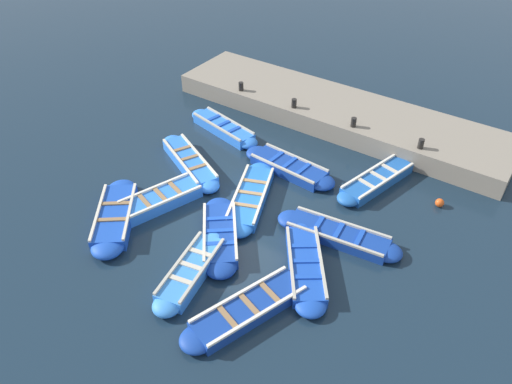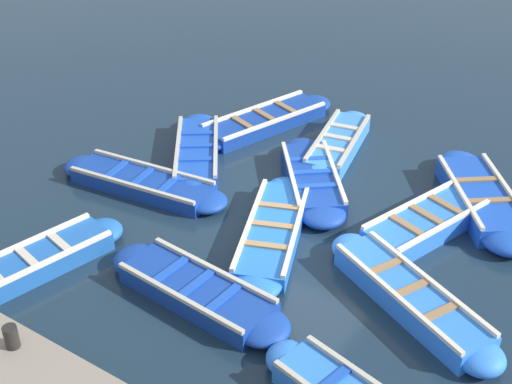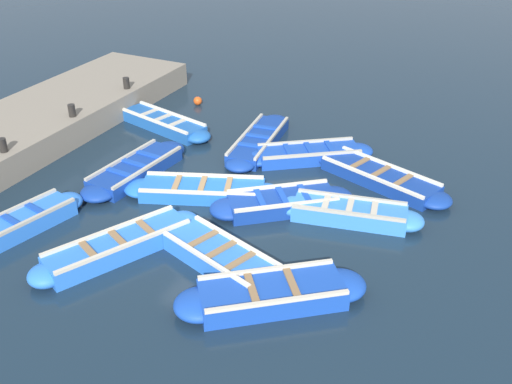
{
  "view_description": "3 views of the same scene",
  "coord_description": "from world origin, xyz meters",
  "px_view_note": "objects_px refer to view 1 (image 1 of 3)",
  "views": [
    {
      "loc": [
        9.49,
        7.23,
        10.19
      ],
      "look_at": [
        -0.83,
        0.15,
        0.23
      ],
      "focal_mm": 35.0,
      "sensor_mm": 36.0,
      "label": 1
    },
    {
      "loc": [
        -9.55,
        -5.39,
        7.84
      ],
      "look_at": [
        -0.09,
        0.8,
        0.52
      ],
      "focal_mm": 50.0,
      "sensor_mm": 36.0,
      "label": 2
    },
    {
      "loc": [
        6.02,
        -10.56,
        7.27
      ],
      "look_at": [
        0.81,
        0.14,
        0.44
      ],
      "focal_mm": 42.0,
      "sensor_mm": 36.0,
      "label": 3
    }
  ],
  "objects_px": {
    "bollard_north": "(241,86)",
    "bollard_mid_north": "(294,103)",
    "boat_broadside": "(224,128)",
    "boat_inner_gap": "(220,235)",
    "boat_mid_row": "(251,197)",
    "buoy_orange_near": "(440,203)",
    "boat_outer_left": "(289,167)",
    "bollard_mid_south": "(354,122)",
    "boat_drifting": "(115,216)",
    "boat_alongside": "(190,162)",
    "boat_end_of_row": "(305,265)",
    "boat_outer_right": "(161,199)",
    "boat_far_corner": "(338,235)",
    "boat_tucked": "(191,271)",
    "boat_bow_out": "(249,309)",
    "bollard_south": "(421,144)",
    "boat_centre": "(377,180)"
  },
  "relations": [
    {
      "from": "boat_far_corner",
      "to": "boat_inner_gap",
      "type": "distance_m",
      "value": 3.44
    },
    {
      "from": "boat_outer_left",
      "to": "boat_broadside",
      "type": "distance_m",
      "value": 3.5
    },
    {
      "from": "bollard_south",
      "to": "boat_tucked",
      "type": "bearing_deg",
      "value": -20.69
    },
    {
      "from": "bollard_north",
      "to": "boat_centre",
      "type": "bearing_deg",
      "value": 75.53
    },
    {
      "from": "boat_far_corner",
      "to": "boat_alongside",
      "type": "relative_size",
      "value": 1.04
    },
    {
      "from": "boat_end_of_row",
      "to": "boat_outer_right",
      "type": "bearing_deg",
      "value": -88.22
    },
    {
      "from": "boat_drifting",
      "to": "bollard_south",
      "type": "relative_size",
      "value": 9.77
    },
    {
      "from": "boat_tucked",
      "to": "boat_broadside",
      "type": "relative_size",
      "value": 0.94
    },
    {
      "from": "boat_bow_out",
      "to": "boat_mid_row",
      "type": "height_order",
      "value": "same"
    },
    {
      "from": "boat_drifting",
      "to": "boat_broadside",
      "type": "bearing_deg",
      "value": -176.01
    },
    {
      "from": "boat_centre",
      "to": "boat_inner_gap",
      "type": "xyz_separation_m",
      "value": [
        5.07,
        -2.69,
        -0.0
      ]
    },
    {
      "from": "boat_broadside",
      "to": "boat_inner_gap",
      "type": "height_order",
      "value": "boat_broadside"
    },
    {
      "from": "boat_end_of_row",
      "to": "bollard_mid_south",
      "type": "relative_size",
      "value": 9.64
    },
    {
      "from": "boat_bow_out",
      "to": "boat_inner_gap",
      "type": "xyz_separation_m",
      "value": [
        -1.68,
        -2.22,
        0.02
      ]
    },
    {
      "from": "boat_alongside",
      "to": "bollard_mid_south",
      "type": "relative_size",
      "value": 10.65
    },
    {
      "from": "boat_outer_right",
      "to": "boat_broadside",
      "type": "xyz_separation_m",
      "value": [
        -4.57,
        -1.0,
        -0.0
      ]
    },
    {
      "from": "boat_bow_out",
      "to": "buoy_orange_near",
      "type": "relative_size",
      "value": 14.35
    },
    {
      "from": "boat_far_corner",
      "to": "boat_broadside",
      "type": "distance_m",
      "value": 6.96
    },
    {
      "from": "boat_outer_right",
      "to": "boat_inner_gap",
      "type": "bearing_deg",
      "value": 84.92
    },
    {
      "from": "boat_tucked",
      "to": "boat_broadside",
      "type": "xyz_separation_m",
      "value": [
        -6.34,
        -3.76,
        -0.0
      ]
    },
    {
      "from": "bollard_north",
      "to": "bollard_mid_north",
      "type": "height_order",
      "value": "same"
    },
    {
      "from": "boat_bow_out",
      "to": "bollard_mid_north",
      "type": "xyz_separation_m",
      "value": [
        -8.52,
        -3.87,
        0.76
      ]
    },
    {
      "from": "boat_broadside",
      "to": "boat_outer_left",
      "type": "bearing_deg",
      "value": 77.48
    },
    {
      "from": "boat_end_of_row",
      "to": "boat_alongside",
      "type": "bearing_deg",
      "value": -108.39
    },
    {
      "from": "boat_far_corner",
      "to": "bollard_south",
      "type": "xyz_separation_m",
      "value": [
        -4.87,
        0.57,
        0.77
      ]
    },
    {
      "from": "boat_outer_left",
      "to": "boat_drifting",
      "type": "height_order",
      "value": "boat_drifting"
    },
    {
      "from": "boat_outer_right",
      "to": "bollard_south",
      "type": "height_order",
      "value": "bollard_south"
    },
    {
      "from": "bollard_mid_north",
      "to": "boat_alongside",
      "type": "bearing_deg",
      "value": -17.8
    },
    {
      "from": "boat_end_of_row",
      "to": "bollard_north",
      "type": "xyz_separation_m",
      "value": [
        -6.46,
        -6.81,
        0.76
      ]
    },
    {
      "from": "boat_alongside",
      "to": "buoy_orange_near",
      "type": "xyz_separation_m",
      "value": [
        -2.83,
        7.89,
        -0.06
      ]
    },
    {
      "from": "boat_far_corner",
      "to": "boat_inner_gap",
      "type": "bearing_deg",
      "value": -55.09
    },
    {
      "from": "bollard_north",
      "to": "bollard_south",
      "type": "distance_m",
      "value": 7.56
    },
    {
      "from": "boat_bow_out",
      "to": "boat_drifting",
      "type": "xyz_separation_m",
      "value": [
        -0.52,
        -5.34,
        0.04
      ]
    },
    {
      "from": "boat_tucked",
      "to": "bollard_mid_south",
      "type": "relative_size",
      "value": 9.64
    },
    {
      "from": "boat_outer_right",
      "to": "bollard_south",
      "type": "xyz_separation_m",
      "value": [
        -6.62,
        5.92,
        0.73
      ]
    },
    {
      "from": "boat_broadside",
      "to": "boat_tucked",
      "type": "bearing_deg",
      "value": 30.65
    },
    {
      "from": "boat_outer_left",
      "to": "bollard_mid_south",
      "type": "bearing_deg",
      "value": 160.47
    },
    {
      "from": "boat_drifting",
      "to": "bollard_north",
      "type": "height_order",
      "value": "bollard_north"
    },
    {
      "from": "bollard_mid_south",
      "to": "bollard_south",
      "type": "xyz_separation_m",
      "value": [
        0.0,
        2.52,
        0.0
      ]
    },
    {
      "from": "bollard_mid_north",
      "to": "bollard_mid_south",
      "type": "bearing_deg",
      "value": 90.0
    },
    {
      "from": "bollard_mid_north",
      "to": "boat_mid_row",
      "type": "bearing_deg",
      "value": 15.57
    },
    {
      "from": "boat_tucked",
      "to": "bollard_north",
      "type": "distance_m",
      "value": 9.49
    },
    {
      "from": "boat_outer_right",
      "to": "boat_alongside",
      "type": "bearing_deg",
      "value": -164.53
    },
    {
      "from": "boat_tucked",
      "to": "boat_bow_out",
      "type": "bearing_deg",
      "value": 86.12
    },
    {
      "from": "boat_mid_row",
      "to": "buoy_orange_near",
      "type": "bearing_deg",
      "value": 121.96
    },
    {
      "from": "boat_broadside",
      "to": "bollard_south",
      "type": "distance_m",
      "value": 7.26
    },
    {
      "from": "boat_outer_right",
      "to": "buoy_orange_near",
      "type": "distance_m",
      "value": 8.81
    },
    {
      "from": "bollard_north",
      "to": "bollard_mid_north",
      "type": "distance_m",
      "value": 2.52
    },
    {
      "from": "boat_tucked",
      "to": "boat_far_corner",
      "type": "bearing_deg",
      "value": 143.52
    },
    {
      "from": "boat_tucked",
      "to": "bollard_north",
      "type": "xyz_separation_m",
      "value": [
        -8.39,
        -4.39,
        0.73
      ]
    }
  ]
}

